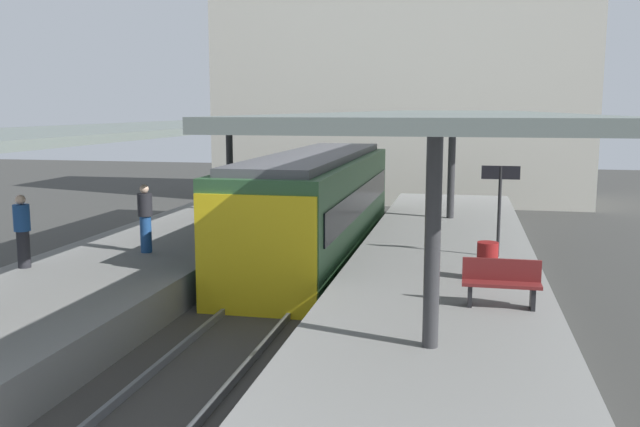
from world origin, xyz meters
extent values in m
plane|color=#383835|center=(0.00, 0.00, 0.00)|extent=(80.00, 80.00, 0.00)
cube|color=gray|center=(-3.80, 0.00, 0.50)|extent=(4.40, 28.00, 1.00)
cube|color=gray|center=(3.80, 0.00, 0.50)|extent=(4.40, 28.00, 1.00)
cube|color=#423F3D|center=(0.00, 0.00, 0.10)|extent=(3.20, 28.00, 0.20)
cube|color=slate|center=(-0.72, 0.00, 0.27)|extent=(0.08, 28.00, 0.14)
cube|color=slate|center=(0.72, 0.00, 0.27)|extent=(0.08, 28.00, 0.14)
cube|color=#2D5633|center=(0.00, 4.34, 1.65)|extent=(2.70, 11.71, 2.90)
cube|color=yellow|center=(0.00, -1.55, 1.50)|extent=(2.65, 0.08, 2.60)
cube|color=black|center=(-1.37, 4.34, 2.00)|extent=(0.04, 10.77, 0.76)
cube|color=black|center=(1.37, 4.34, 2.00)|extent=(0.04, 10.77, 0.76)
cube|color=#515156|center=(0.00, 4.34, 3.20)|extent=(2.16, 11.13, 0.20)
cylinder|color=#333335|center=(-3.80, 7.70, 2.49)|extent=(0.24, 0.24, 2.98)
cube|color=slate|center=(-3.80, 1.40, 4.06)|extent=(4.18, 21.00, 0.16)
cylinder|color=#333335|center=(3.80, -4.90, 2.66)|extent=(0.24, 0.24, 3.33)
cylinder|color=#333335|center=(3.80, 7.70, 2.66)|extent=(0.24, 0.24, 3.33)
cube|color=slate|center=(3.80, 1.40, 4.41)|extent=(4.18, 21.00, 0.16)
cube|color=black|center=(4.40, -2.55, 1.20)|extent=(0.08, 0.32, 0.40)
cube|color=black|center=(5.50, -2.55, 1.20)|extent=(0.08, 0.32, 0.40)
cube|color=maroon|center=(4.95, -2.55, 1.43)|extent=(1.40, 0.40, 0.06)
cube|color=maroon|center=(4.95, -2.37, 1.66)|extent=(1.40, 0.06, 0.40)
cylinder|color=#262628|center=(5.07, 1.90, 2.10)|extent=(0.08, 0.08, 2.20)
cube|color=black|center=(5.07, 1.90, 3.05)|extent=(0.90, 0.06, 0.32)
cylinder|color=maroon|center=(4.75, -0.50, 1.40)|extent=(0.44, 0.44, 0.80)
cylinder|color=#232328|center=(-5.46, -1.54, 1.42)|extent=(0.28, 0.28, 0.84)
cylinder|color=navy|center=(-5.46, -1.54, 2.14)|extent=(0.36, 0.36, 0.60)
sphere|color=beige|center=(-5.46, -1.54, 2.55)|extent=(0.22, 0.22, 0.22)
cylinder|color=navy|center=(-3.52, 0.58, 1.46)|extent=(0.28, 0.28, 0.92)
cylinder|color=#232328|center=(-3.52, 0.58, 2.20)|extent=(0.36, 0.36, 0.57)
sphere|color=beige|center=(-3.52, 0.58, 2.60)|extent=(0.22, 0.22, 0.22)
cube|color=beige|center=(0.97, 20.00, 5.50)|extent=(18.00, 6.00, 11.00)
camera|label=1|loc=(4.24, -14.99, 4.57)|focal=38.51mm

